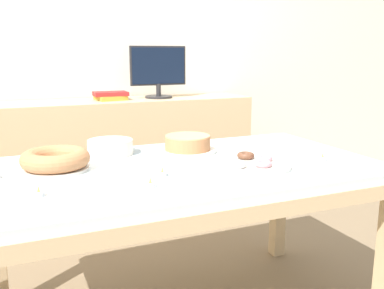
# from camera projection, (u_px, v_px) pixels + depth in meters

# --- Properties ---
(wall_back) EXTENTS (8.00, 0.10, 2.60)m
(wall_back) POSITION_uv_depth(u_px,v_px,m) (100.00, 41.00, 3.22)
(wall_back) COLOR silver
(wall_back) RESTS_ON ground
(dining_table) EXTENTS (1.67, 0.94, 0.74)m
(dining_table) POSITION_uv_depth(u_px,v_px,m) (184.00, 184.00, 1.83)
(dining_table) COLOR silver
(dining_table) RESTS_ON ground
(sideboard) EXTENTS (2.06, 0.44, 0.88)m
(sideboard) POSITION_uv_depth(u_px,v_px,m) (113.00, 160.00, 3.13)
(sideboard) COLOR #D1B284
(sideboard) RESTS_ON ground
(computer_monitor) EXTENTS (0.42, 0.20, 0.38)m
(computer_monitor) POSITION_uv_depth(u_px,v_px,m) (158.00, 72.00, 3.13)
(computer_monitor) COLOR #262628
(computer_monitor) RESTS_ON sideboard
(book_stack) EXTENTS (0.24, 0.20, 0.06)m
(book_stack) POSITION_uv_depth(u_px,v_px,m) (111.00, 96.00, 3.03)
(book_stack) COLOR #B29933
(book_stack) RESTS_ON sideboard
(cake_chocolate_round) EXTENTS (0.28, 0.28, 0.08)m
(cake_chocolate_round) POSITION_uv_depth(u_px,v_px,m) (188.00, 144.00, 2.04)
(cake_chocolate_round) COLOR silver
(cake_chocolate_round) RESTS_ON dining_table
(cake_golden_bundt) EXTENTS (0.27, 0.27, 0.08)m
(cake_golden_bundt) POSITION_uv_depth(u_px,v_px,m) (55.00, 160.00, 1.72)
(cake_golden_bundt) COLOR silver
(cake_golden_bundt) RESTS_ON dining_table
(pastry_platter) EXTENTS (0.35, 0.35, 0.04)m
(pastry_platter) POSITION_uv_depth(u_px,v_px,m) (248.00, 164.00, 1.78)
(pastry_platter) COLOR silver
(pastry_platter) RESTS_ON dining_table
(plate_stack) EXTENTS (0.21, 0.21, 0.07)m
(plate_stack) POSITION_uv_depth(u_px,v_px,m) (110.00, 147.00, 1.99)
(plate_stack) COLOR silver
(plate_stack) RESTS_ON dining_table
(tealight_left_edge) EXTENTS (0.04, 0.04, 0.04)m
(tealight_left_edge) POSITION_uv_depth(u_px,v_px,m) (150.00, 184.00, 1.51)
(tealight_left_edge) COLOR silver
(tealight_left_edge) RESTS_ON dining_table
(tealight_right_edge) EXTENTS (0.04, 0.04, 0.04)m
(tealight_right_edge) POSITION_uv_depth(u_px,v_px,m) (322.00, 158.00, 1.88)
(tealight_right_edge) COLOR silver
(tealight_right_edge) RESTS_ON dining_table
(tealight_centre) EXTENTS (0.04, 0.04, 0.04)m
(tealight_centre) POSITION_uv_depth(u_px,v_px,m) (39.00, 193.00, 1.41)
(tealight_centre) COLOR silver
(tealight_centre) RESTS_ON dining_table
(tealight_near_front) EXTENTS (0.04, 0.04, 0.04)m
(tealight_near_front) POSITION_uv_depth(u_px,v_px,m) (162.00, 173.00, 1.65)
(tealight_near_front) COLOR silver
(tealight_near_front) RESTS_ON dining_table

